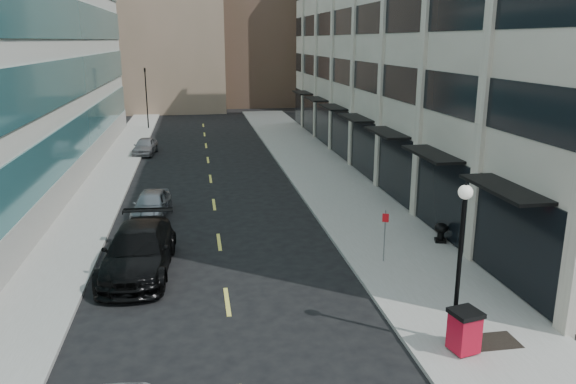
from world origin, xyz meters
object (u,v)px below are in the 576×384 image
object	(u,v)px
traffic_signal	(145,72)
car_black_pickup	(138,251)
trash_bin	(464,330)
car_grey_sedan	(145,146)
sign_post	(385,228)
urn_planter	(441,231)
lamppost	(461,250)
car_silver_sedan	(151,204)

from	to	relation	value
traffic_signal	car_black_pickup	xyz separation A→B (m)	(2.30, -36.88, -4.83)
traffic_signal	trash_bin	distance (m)	46.40
traffic_signal	car_black_pickup	bearing A→B (deg)	-86.43
car_grey_sedan	sign_post	world-z (taller)	sign_post
traffic_signal	urn_planter	xyz separation A→B (m)	(15.10, -35.97, -5.05)
traffic_signal	lamppost	world-z (taller)	traffic_signal
car_grey_sedan	trash_bin	world-z (taller)	trash_bin
urn_planter	car_grey_sedan	bearing A→B (deg)	122.08
urn_planter	sign_post	bearing A→B (deg)	-151.34
car_black_pickup	car_grey_sedan	xyz separation A→B (m)	(-1.60, 23.88, -0.24)
car_black_pickup	sign_post	xyz separation A→B (m)	(9.60, -0.84, 0.66)
car_black_pickup	trash_bin	bearing A→B (deg)	-34.93
lamppost	traffic_signal	bearing A→B (deg)	105.13
sign_post	car_silver_sedan	bearing A→B (deg)	164.16
car_black_pickup	car_silver_sedan	world-z (taller)	car_black_pickup
trash_bin	sign_post	size ratio (longest dim) A/B	0.60
traffic_signal	urn_planter	world-z (taller)	traffic_signal
car_grey_sedan	urn_planter	size ratio (longest dim) A/B	4.46
car_black_pickup	car_grey_sedan	world-z (taller)	car_black_pickup
car_black_pickup	lamppost	distance (m)	12.14
lamppost	car_grey_sedan	bearing A→B (deg)	109.86
car_grey_sedan	sign_post	xyz separation A→B (m)	(11.20, -24.72, 0.90)
lamppost	sign_post	xyz separation A→B (m)	(0.00, 6.28, -1.46)
sign_post	lamppost	bearing A→B (deg)	-66.15
car_black_pickup	car_grey_sedan	distance (m)	23.94
car_black_pickup	sign_post	size ratio (longest dim) A/B	2.86
lamppost	urn_planter	world-z (taller)	lamppost
trash_bin	sign_post	distance (m)	6.89
car_silver_sedan	trash_bin	distance (m)	17.67
car_silver_sedan	trash_bin	size ratio (longest dim) A/B	3.17
car_grey_sedan	lamppost	distance (m)	33.05
car_grey_sedan	traffic_signal	bearing A→B (deg)	100.27
trash_bin	car_black_pickup	bearing A→B (deg)	129.02
car_silver_sedan	urn_planter	distance (m)	14.23
car_black_pickup	car_grey_sedan	size ratio (longest dim) A/B	1.60
sign_post	trash_bin	bearing A→B (deg)	-65.95
car_silver_sedan	urn_planter	bearing A→B (deg)	-19.22
car_silver_sedan	sign_post	bearing A→B (deg)	-33.00
car_silver_sedan	car_grey_sedan	distance (m)	16.83
lamppost	sign_post	bearing A→B (deg)	90.00
car_silver_sedan	urn_planter	size ratio (longest dim) A/B	4.72
traffic_signal	car_silver_sedan	distance (m)	30.26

